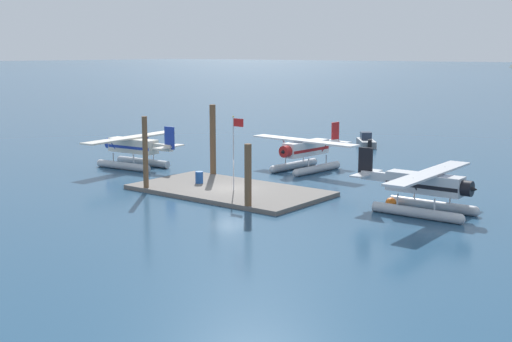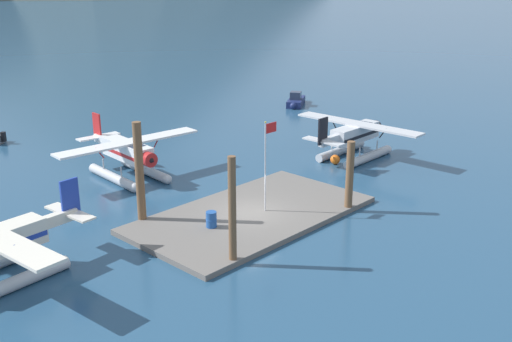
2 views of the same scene
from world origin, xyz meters
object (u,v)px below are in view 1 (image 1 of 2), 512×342
object	(u,v)px
seaplane_silver_stbd_fwd	(425,189)
boat_grey_open_north	(366,142)
fuel_drum	(199,177)
mooring_buoy	(391,203)
seaplane_white_bow_centre	(306,152)
seaplane_cream_port_fwd	(133,150)
flagpole	(235,144)

from	to	relation	value
seaplane_silver_stbd_fwd	boat_grey_open_north	distance (m)	31.07
fuel_drum	mooring_buoy	xyz separation A→B (m)	(14.59, 2.43, -0.38)
fuel_drum	seaplane_white_bow_centre	bearing A→B (deg)	78.02
seaplane_cream_port_fwd	seaplane_silver_stbd_fwd	xyz separation A→B (m)	(27.45, -0.60, 0.00)
flagpole	boat_grey_open_north	size ratio (longest dim) A/B	1.26
mooring_buoy	boat_grey_open_north	bearing A→B (deg)	122.03
mooring_buoy	seaplane_cream_port_fwd	bearing A→B (deg)	178.83
mooring_buoy	seaplane_silver_stbd_fwd	size ratio (longest dim) A/B	0.07
mooring_buoy	boat_grey_open_north	size ratio (longest dim) A/B	0.17
seaplane_silver_stbd_fwd	fuel_drum	bearing A→B (deg)	-172.12
seaplane_cream_port_fwd	flagpole	bearing A→B (deg)	-13.40
mooring_buoy	seaplane_cream_port_fwd	size ratio (longest dim) A/B	0.07
flagpole	boat_grey_open_north	xyz separation A→B (m)	(-5.05, 28.08, -3.16)
flagpole	seaplane_cream_port_fwd	xyz separation A→B (m)	(-14.42, 3.44, -2.07)
seaplane_white_bow_centre	seaplane_silver_stbd_fwd	size ratio (longest dim) A/B	1.01
seaplane_white_bow_centre	seaplane_cream_port_fwd	bearing A→B (deg)	-148.38
seaplane_cream_port_fwd	seaplane_white_bow_centre	distance (m)	15.06
seaplane_white_bow_centre	seaplane_silver_stbd_fwd	distance (m)	16.91
seaplane_cream_port_fwd	seaplane_white_bow_centre	world-z (taller)	same
fuel_drum	boat_grey_open_north	world-z (taller)	boat_grey_open_north
seaplane_cream_port_fwd	seaplane_silver_stbd_fwd	size ratio (longest dim) A/B	1.01
seaplane_cream_port_fwd	seaplane_white_bow_centre	xyz separation A→B (m)	(12.82, 7.90, 0.00)
fuel_drum	seaplane_cream_port_fwd	world-z (taller)	seaplane_cream_port_fwd
boat_grey_open_north	fuel_drum	bearing A→B (deg)	-87.61
mooring_buoy	flagpole	bearing A→B (deg)	-164.71
flagpole	mooring_buoy	bearing A→B (deg)	15.29
flagpole	seaplane_cream_port_fwd	world-z (taller)	flagpole
mooring_buoy	boat_grey_open_north	distance (m)	29.68
seaplane_cream_port_fwd	boat_grey_open_north	world-z (taller)	seaplane_cream_port_fwd
mooring_buoy	seaplane_cream_port_fwd	xyz separation A→B (m)	(-25.11, 0.51, 1.22)
fuel_drum	seaplane_silver_stbd_fwd	xyz separation A→B (m)	(16.93, 2.34, 0.84)
flagpole	seaplane_white_bow_centre	xyz separation A→B (m)	(-1.60, 11.33, -2.07)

